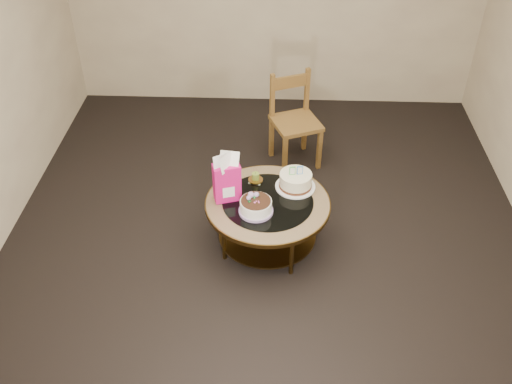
{
  "coord_description": "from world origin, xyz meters",
  "views": [
    {
      "loc": [
        0.05,
        -3.56,
        3.38
      ],
      "look_at": [
        -0.1,
        0.02,
        0.53
      ],
      "focal_mm": 40.0,
      "sensor_mm": 36.0,
      "label": 1
    }
  ],
  "objects_px": {
    "coffee_table": "(268,209)",
    "decorated_cake": "(256,207)",
    "dining_chair": "(294,120)",
    "gift_bag": "(227,178)",
    "cream_cake": "(296,181)"
  },
  "relations": [
    {
      "from": "decorated_cake",
      "to": "dining_chair",
      "type": "distance_m",
      "value": 1.42
    },
    {
      "from": "gift_bag",
      "to": "dining_chair",
      "type": "relative_size",
      "value": 0.46
    },
    {
      "from": "gift_bag",
      "to": "dining_chair",
      "type": "height_order",
      "value": "dining_chair"
    },
    {
      "from": "cream_cake",
      "to": "dining_chair",
      "type": "relative_size",
      "value": 0.36
    },
    {
      "from": "decorated_cake",
      "to": "gift_bag",
      "type": "xyz_separation_m",
      "value": [
        -0.24,
        0.16,
        0.16
      ]
    },
    {
      "from": "coffee_table",
      "to": "decorated_cake",
      "type": "xyz_separation_m",
      "value": [
        -0.09,
        -0.14,
        0.13
      ]
    },
    {
      "from": "dining_chair",
      "to": "gift_bag",
      "type": "bearing_deg",
      "value": -136.52
    },
    {
      "from": "coffee_table",
      "to": "cream_cake",
      "type": "xyz_separation_m",
      "value": [
        0.22,
        0.19,
        0.15
      ]
    },
    {
      "from": "coffee_table",
      "to": "gift_bag",
      "type": "height_order",
      "value": "gift_bag"
    },
    {
      "from": "coffee_table",
      "to": "dining_chair",
      "type": "xyz_separation_m",
      "value": [
        0.23,
        1.25,
        0.09
      ]
    },
    {
      "from": "decorated_cake",
      "to": "cream_cake",
      "type": "relative_size",
      "value": 0.82
    },
    {
      "from": "decorated_cake",
      "to": "coffee_table",
      "type": "bearing_deg",
      "value": 56.02
    },
    {
      "from": "decorated_cake",
      "to": "dining_chair",
      "type": "relative_size",
      "value": 0.3
    },
    {
      "from": "coffee_table",
      "to": "cream_cake",
      "type": "distance_m",
      "value": 0.33
    },
    {
      "from": "gift_bag",
      "to": "dining_chair",
      "type": "bearing_deg",
      "value": 48.39
    }
  ]
}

